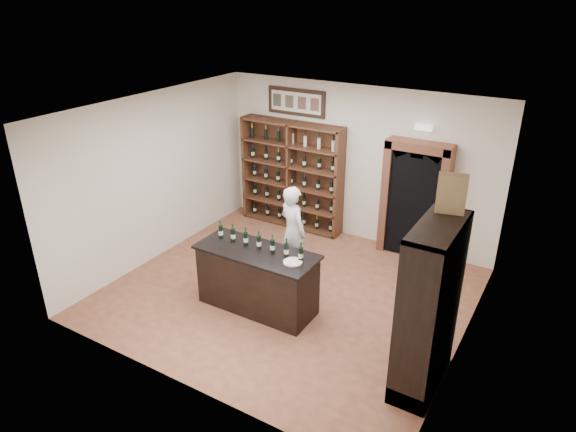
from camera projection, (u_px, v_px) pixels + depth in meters
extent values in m
plane|color=#965D3C|center=(289.00, 292.00, 8.44)|extent=(5.50, 5.50, 0.00)
plane|color=white|center=(289.00, 111.00, 7.21)|extent=(5.50, 5.50, 0.00)
cube|color=silver|center=(356.00, 164.00, 9.78)|extent=(5.50, 0.04, 3.00)
cube|color=silver|center=(156.00, 177.00, 9.11)|extent=(0.04, 5.00, 3.00)
cube|color=silver|center=(473.00, 253.00, 6.54)|extent=(0.04, 5.00, 3.00)
cube|color=#502A1B|center=(296.00, 173.00, 10.53)|extent=(2.20, 0.02, 2.20)
cube|color=#502A1B|center=(248.00, 166.00, 10.89)|extent=(0.06, 0.38, 2.20)
cube|color=#502A1B|center=(339.00, 185.00, 9.89)|extent=(0.06, 0.38, 2.20)
cube|color=#502A1B|center=(291.00, 175.00, 10.39)|extent=(0.04, 0.38, 2.20)
cube|color=#502A1B|center=(291.00, 223.00, 10.83)|extent=(2.18, 0.38, 0.04)
cube|color=#502A1B|center=(291.00, 204.00, 10.65)|extent=(2.18, 0.38, 0.04)
cube|color=#502A1B|center=(291.00, 185.00, 10.48)|extent=(2.18, 0.38, 0.03)
cube|color=#502A1B|center=(291.00, 165.00, 10.30)|extent=(2.18, 0.38, 0.04)
cube|color=#502A1B|center=(291.00, 145.00, 10.13)|extent=(2.18, 0.38, 0.04)
cube|color=#502A1B|center=(292.00, 124.00, 9.95)|extent=(2.18, 0.38, 0.04)
cube|color=black|center=(296.00, 102.00, 9.93)|extent=(1.25, 0.04, 0.52)
cube|color=black|center=(414.00, 201.00, 9.25)|extent=(0.97, 0.29, 2.05)
cube|color=#B06044|center=(387.00, 195.00, 9.47)|extent=(0.14, 0.35, 2.15)
cube|color=#B06044|center=(443.00, 207.00, 8.98)|extent=(0.14, 0.35, 2.15)
cube|color=#B06044|center=(420.00, 146.00, 8.81)|extent=(1.15, 0.35, 0.16)
cube|color=white|center=(424.00, 127.00, 8.76)|extent=(0.30, 0.10, 0.10)
cube|color=black|center=(257.00, 281.00, 7.87)|extent=(1.80, 0.70, 0.94)
cube|color=black|center=(257.00, 252.00, 7.66)|extent=(1.88, 0.78, 0.04)
cylinder|color=black|center=(221.00, 232.00, 8.00)|extent=(0.07, 0.07, 0.21)
cylinder|color=beige|center=(221.00, 233.00, 8.01)|extent=(0.07, 0.07, 0.07)
cylinder|color=#174727|center=(220.00, 223.00, 7.94)|extent=(0.03, 0.03, 0.09)
cylinder|color=black|center=(233.00, 235.00, 7.89)|extent=(0.07, 0.07, 0.21)
cylinder|color=beige|center=(233.00, 236.00, 7.90)|extent=(0.07, 0.07, 0.07)
cylinder|color=#174727|center=(233.00, 226.00, 7.83)|extent=(0.03, 0.03, 0.09)
cylinder|color=black|center=(246.00, 239.00, 7.78)|extent=(0.07, 0.07, 0.21)
cylinder|color=beige|center=(246.00, 240.00, 7.79)|extent=(0.07, 0.07, 0.07)
cylinder|color=#174727|center=(245.00, 230.00, 7.72)|extent=(0.03, 0.03, 0.09)
cylinder|color=black|center=(259.00, 243.00, 7.67)|extent=(0.07, 0.07, 0.21)
cylinder|color=beige|center=(259.00, 243.00, 7.67)|extent=(0.07, 0.07, 0.07)
cylinder|color=#174727|center=(259.00, 234.00, 7.61)|extent=(0.03, 0.03, 0.09)
cylinder|color=black|center=(272.00, 246.00, 7.56)|extent=(0.07, 0.07, 0.21)
cylinder|color=beige|center=(272.00, 247.00, 7.56)|extent=(0.07, 0.07, 0.07)
cylinder|color=#174727|center=(272.00, 237.00, 7.49)|extent=(0.03, 0.03, 0.09)
cylinder|color=black|center=(286.00, 250.00, 7.44)|extent=(0.07, 0.07, 0.21)
cylinder|color=beige|center=(286.00, 251.00, 7.45)|extent=(0.07, 0.07, 0.07)
cylinder|color=#174727|center=(286.00, 241.00, 7.38)|extent=(0.03, 0.03, 0.09)
cylinder|color=black|center=(301.00, 254.00, 7.33)|extent=(0.07, 0.07, 0.21)
cylinder|color=beige|center=(301.00, 255.00, 7.34)|extent=(0.07, 0.07, 0.07)
cylinder|color=#174727|center=(301.00, 245.00, 7.27)|extent=(0.03, 0.03, 0.09)
cube|color=black|center=(448.00, 314.00, 6.01)|extent=(0.02, 1.20, 2.20)
cube|color=black|center=(413.00, 334.00, 5.67)|extent=(0.48, 0.04, 2.20)
cube|color=black|center=(442.00, 286.00, 6.57)|extent=(0.48, 0.04, 2.20)
cube|color=black|center=(440.00, 227.00, 5.68)|extent=(0.48, 1.20, 0.04)
cube|color=black|center=(420.00, 373.00, 6.52)|extent=(0.48, 1.20, 0.24)
cube|color=black|center=(422.00, 358.00, 6.43)|extent=(0.48, 1.16, 0.03)
cube|color=black|center=(427.00, 322.00, 6.20)|extent=(0.48, 1.16, 0.03)
cube|color=black|center=(432.00, 283.00, 5.98)|extent=(0.48, 1.16, 0.03)
imported|color=silver|center=(293.00, 232.00, 8.66)|extent=(0.70, 0.59, 1.63)
cylinder|color=beige|center=(293.00, 262.00, 7.32)|extent=(0.27, 0.27, 0.02)
cube|color=tan|center=(452.00, 194.00, 5.89)|extent=(0.35, 0.21, 0.47)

